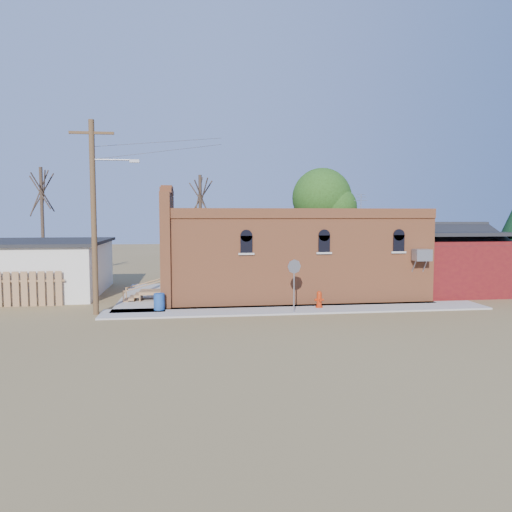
{
  "coord_description": "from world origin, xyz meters",
  "views": [
    {
      "loc": [
        -3.88,
        -22.73,
        4.64
      ],
      "look_at": [
        -0.17,
        4.49,
        2.4
      ],
      "focal_mm": 35.0,
      "sensor_mm": 36.0,
      "label": 1
    }
  ],
  "objects": [
    {
      "name": "tree_bare_near",
      "position": [
        -3.0,
        13.0,
        5.96
      ],
      "size": [
        2.8,
        2.8,
        7.65
      ],
      "color": "#4A352A",
      "rests_on": "ground"
    },
    {
      "name": "tree_bare_far",
      "position": [
        -14.0,
        14.0,
        6.36
      ],
      "size": [
        2.8,
        2.8,
        8.16
      ],
      "color": "#4A352A",
      "rests_on": "ground"
    },
    {
      "name": "brick_bar",
      "position": [
        1.64,
        5.49,
        2.34
      ],
      "size": [
        16.4,
        7.97,
        6.3
      ],
      "color": "#B76137",
      "rests_on": "ground"
    },
    {
      "name": "stop_sign",
      "position": [
        1.05,
        0.14,
        2.0
      ],
      "size": [
        0.67,
        0.21,
        2.5
      ],
      "rotation": [
        0.0,
        0.0,
        -0.19
      ],
      "color": "gray",
      "rests_on": "sidewalk_south"
    },
    {
      "name": "tree_leafy",
      "position": [
        6.0,
        13.5,
        5.93
      ],
      "size": [
        4.4,
        4.4,
        8.15
      ],
      "color": "#4A352A",
      "rests_on": "ground"
    },
    {
      "name": "red_shed",
      "position": [
        11.5,
        5.5,
        2.27
      ],
      "size": [
        5.4,
        6.4,
        4.3
      ],
      "color": "#540E13",
      "rests_on": "ground"
    },
    {
      "name": "wood_fence",
      "position": [
        -12.8,
        3.8,
        0.9
      ],
      "size": [
        5.2,
        0.1,
        1.8
      ],
      "primitive_type": null,
      "color": "olive",
      "rests_on": "ground"
    },
    {
      "name": "ground",
      "position": [
        0.0,
        0.0,
        0.0
      ],
      "size": [
        120.0,
        120.0,
        0.0
      ],
      "primitive_type": "plane",
      "color": "brown",
      "rests_on": "ground"
    },
    {
      "name": "utility_pole",
      "position": [
        -8.14,
        1.2,
        4.77
      ],
      "size": [
        3.12,
        0.26,
        9.0
      ],
      "color": "#4C381E",
      "rests_on": "ground"
    },
    {
      "name": "trash_barrel",
      "position": [
        -5.3,
        1.53,
        0.48
      ],
      "size": [
        0.68,
        0.68,
        0.8
      ],
      "primitive_type": "cylinder",
      "rotation": [
        0.0,
        0.0,
        -0.41
      ],
      "color": "navy",
      "rests_on": "sidewalk_west"
    },
    {
      "name": "fire_hydrant",
      "position": [
        2.53,
        1.08,
        0.49
      ],
      "size": [
        0.47,
        0.44,
        0.83
      ],
      "rotation": [
        0.0,
        0.0,
        0.14
      ],
      "color": "#AC2709",
      "rests_on": "sidewalk_south"
    },
    {
      "name": "sidewalk_west",
      "position": [
        -6.3,
        6.0,
        0.04
      ],
      "size": [
        2.6,
        10.0,
        0.08
      ],
      "primitive_type": "cube",
      "color": "#9E9991",
      "rests_on": "ground"
    },
    {
      "name": "sidewalk_south",
      "position": [
        1.5,
        0.9,
        0.04
      ],
      "size": [
        19.0,
        2.2,
        0.08
      ],
      "primitive_type": "cube",
      "color": "#9E9991",
      "rests_on": "ground"
    }
  ]
}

